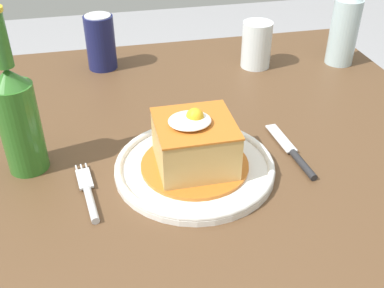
# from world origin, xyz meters

# --- Properties ---
(dining_table) EXTENTS (1.17, 0.89, 0.75)m
(dining_table) POSITION_xyz_m (0.00, 0.00, 0.64)
(dining_table) COLOR brown
(dining_table) RESTS_ON ground_plane
(main_plate) EXTENTS (0.26, 0.26, 0.02)m
(main_plate) POSITION_xyz_m (0.07, -0.11, 0.76)
(main_plate) COLOR white
(main_plate) RESTS_ON dining_table
(sandwich_meal) EXTENTS (0.17, 0.17, 0.11)m
(sandwich_meal) POSITION_xyz_m (0.07, -0.11, 0.81)
(sandwich_meal) COLOR #C66B23
(sandwich_meal) RESTS_ON main_plate
(fork) EXTENTS (0.03, 0.14, 0.01)m
(fork) POSITION_xyz_m (-0.10, -0.14, 0.76)
(fork) COLOR silver
(fork) RESTS_ON dining_table
(knife) EXTENTS (0.03, 0.17, 0.01)m
(knife) POSITION_xyz_m (0.25, -0.11, 0.76)
(knife) COLOR #262628
(knife) RESTS_ON dining_table
(soda_can) EXTENTS (0.07, 0.07, 0.12)m
(soda_can) POSITION_xyz_m (-0.05, 0.33, 0.82)
(soda_can) COLOR #191E51
(soda_can) RESTS_ON dining_table
(beer_bottle_green) EXTENTS (0.06, 0.06, 0.27)m
(beer_bottle_green) POSITION_xyz_m (-0.19, -0.04, 0.85)
(beer_bottle_green) COLOR #2D6B23
(beer_bottle_green) RESTS_ON dining_table
(beer_bottle_clear) EXTENTS (0.06, 0.06, 0.27)m
(beer_bottle_clear) POSITION_xyz_m (0.50, 0.23, 0.85)
(beer_bottle_clear) COLOR #ADC6CC
(beer_bottle_clear) RESTS_ON dining_table
(drinking_glass) EXTENTS (0.07, 0.07, 0.10)m
(drinking_glass) POSITION_xyz_m (0.30, 0.26, 0.80)
(drinking_glass) COLOR silver
(drinking_glass) RESTS_ON dining_table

